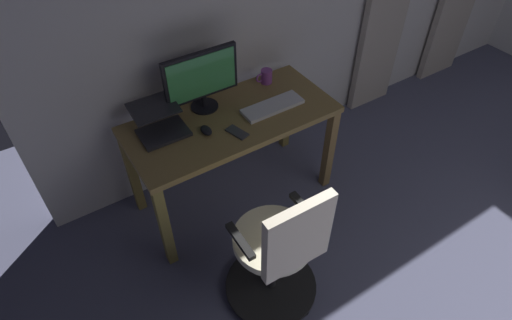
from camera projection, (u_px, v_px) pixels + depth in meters
desk at (232, 130)px, 2.76m from camera, size 1.36×0.62×0.74m
office_chair at (279, 254)px, 2.28m from camera, size 0.56×0.56×0.99m
computer_monitor at (201, 78)px, 2.62m from camera, size 0.50×0.18×0.40m
computer_keyboard at (273, 106)px, 2.75m from camera, size 0.42×0.14×0.02m
laptop at (160, 123)px, 2.56m from camera, size 0.29×0.33×0.15m
computer_mouse at (206, 130)px, 2.57m from camera, size 0.06×0.10×0.04m
cell_phone_by_monitor at (237, 132)px, 2.58m from camera, size 0.11×0.16×0.01m
mug_tea at (266, 76)px, 2.94m from camera, size 0.13×0.08×0.10m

